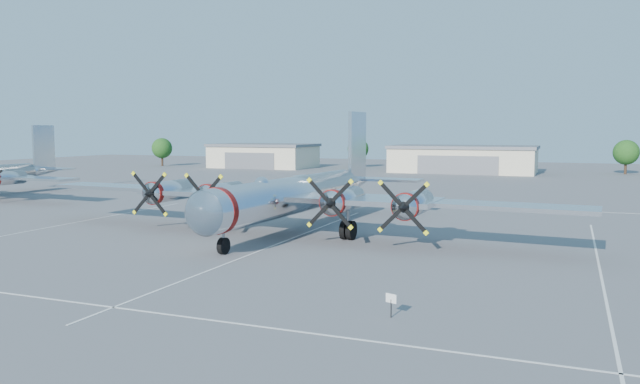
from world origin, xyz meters
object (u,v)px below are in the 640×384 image
at_px(hangar_center, 463,159).
at_px(tree_far_west, 162,148).
at_px(main_bomber_b29, 297,231).
at_px(tree_west, 358,149).
at_px(info_placard, 391,301).
at_px(tree_east, 626,152).
at_px(hangar_west, 264,156).

relative_size(hangar_center, tree_far_west, 4.31).
bearing_deg(main_bomber_b29, tree_west, 108.39).
distance_m(tree_far_west, info_placard, 127.25).
bearing_deg(tree_east, info_placard, -99.17).
relative_size(hangar_west, main_bomber_b29, 0.48).
bearing_deg(tree_west, hangar_west, -158.11).
xyz_separation_m(hangar_west, hangar_center, (45.00, -0.00, -0.00)).
distance_m(hangar_west, tree_west, 21.61).
bearing_deg(tree_east, hangar_center, -168.62).
distance_m(tree_far_west, tree_west, 46.57).
relative_size(tree_west, main_bomber_b29, 0.14).
bearing_deg(tree_far_west, hangar_center, 3.24).
bearing_deg(info_placard, tree_far_west, 150.72).
distance_m(hangar_west, main_bomber_b29, 91.15).
xyz_separation_m(hangar_west, tree_far_west, (-25.00, -3.96, 1.51)).
height_order(tree_far_west, info_placard, tree_far_west).
height_order(tree_far_west, tree_east, same).
bearing_deg(tree_east, main_bomber_b29, -109.92).
height_order(hangar_west, info_placard, hangar_west).
height_order(hangar_center, tree_far_west, tree_far_west).
xyz_separation_m(tree_west, main_bomber_b29, (23.88, -87.88, -4.22)).
bearing_deg(tree_far_west, tree_east, 5.71).
relative_size(tree_far_west, tree_east, 1.00).
height_order(hangar_west, tree_west, tree_west).
bearing_deg(hangar_center, info_placard, -82.75).
xyz_separation_m(hangar_west, tree_east, (75.00, 6.04, 1.51)).
bearing_deg(tree_far_west, main_bomber_b29, -47.77).
bearing_deg(main_bomber_b29, tree_east, 73.27).
bearing_deg(tree_far_west, hangar_west, 9.01).
height_order(hangar_center, main_bomber_b29, hangar_center).
height_order(hangar_west, tree_far_west, tree_far_west).
bearing_deg(hangar_west, tree_west, 21.89).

